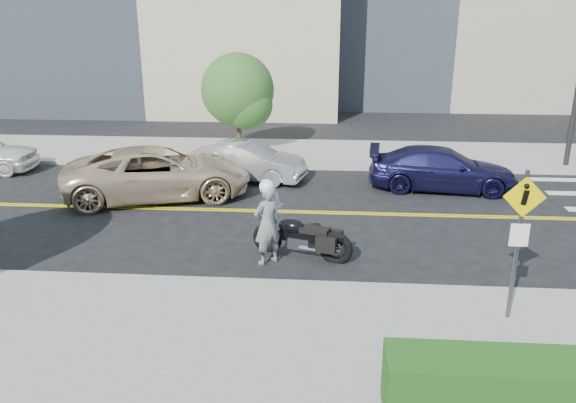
{
  "coord_description": "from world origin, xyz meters",
  "views": [
    {
      "loc": [
        0.61,
        -16.41,
        5.83
      ],
      "look_at": [
        -0.44,
        -2.58,
        1.2
      ],
      "focal_mm": 35.0,
      "sensor_mm": 36.0,
      "label": 1
    }
  ],
  "objects_px": {
    "suv": "(158,173)",
    "parked_car_silver": "(247,161)",
    "pedestrian_sign": "(519,232)",
    "motorcycle": "(302,228)",
    "motorcyclist": "(267,222)",
    "parked_car_blue": "(442,169)"
  },
  "relations": [
    {
      "from": "pedestrian_sign",
      "to": "parked_car_blue",
      "type": "relative_size",
      "value": 0.59
    },
    {
      "from": "pedestrian_sign",
      "to": "motorcycle",
      "type": "relative_size",
      "value": 1.17
    },
    {
      "from": "pedestrian_sign",
      "to": "motorcycle",
      "type": "bearing_deg",
      "value": 145.14
    },
    {
      "from": "motorcyclist",
      "to": "suv",
      "type": "height_order",
      "value": "motorcyclist"
    },
    {
      "from": "suv",
      "to": "motorcyclist",
      "type": "bearing_deg",
      "value": -156.71
    },
    {
      "from": "motorcycle",
      "to": "pedestrian_sign",
      "type": "bearing_deg",
      "value": -17.75
    },
    {
      "from": "motorcyclist",
      "to": "parked_car_silver",
      "type": "relative_size",
      "value": 0.5
    },
    {
      "from": "suv",
      "to": "parked_car_silver",
      "type": "relative_size",
      "value": 1.42
    },
    {
      "from": "motorcyclist",
      "to": "motorcycle",
      "type": "distance_m",
      "value": 0.98
    },
    {
      "from": "pedestrian_sign",
      "to": "motorcycle",
      "type": "xyz_separation_m",
      "value": [
        -4.23,
        2.95,
        -1.18
      ]
    },
    {
      "from": "motorcyclist",
      "to": "parked_car_blue",
      "type": "bearing_deg",
      "value": -169.57
    },
    {
      "from": "motorcycle",
      "to": "motorcyclist",
      "type": "bearing_deg",
      "value": -134.49
    },
    {
      "from": "parked_car_silver",
      "to": "motorcyclist",
      "type": "bearing_deg",
      "value": -155.04
    },
    {
      "from": "pedestrian_sign",
      "to": "motorcyclist",
      "type": "bearing_deg",
      "value": 153.62
    },
    {
      "from": "pedestrian_sign",
      "to": "parked_car_blue",
      "type": "distance_m",
      "value": 9.2
    },
    {
      "from": "motorcycle",
      "to": "suv",
      "type": "height_order",
      "value": "suv"
    },
    {
      "from": "motorcyclist",
      "to": "parked_car_blue",
      "type": "relative_size",
      "value": 0.43
    },
    {
      "from": "motorcyclist",
      "to": "motorcycle",
      "type": "height_order",
      "value": "motorcyclist"
    },
    {
      "from": "suv",
      "to": "parked_car_blue",
      "type": "bearing_deg",
      "value": -97.11
    },
    {
      "from": "suv",
      "to": "parked_car_blue",
      "type": "relative_size",
      "value": 1.21
    },
    {
      "from": "pedestrian_sign",
      "to": "parked_car_silver",
      "type": "xyz_separation_m",
      "value": [
        -6.62,
        9.75,
        -1.26
      ]
    },
    {
      "from": "pedestrian_sign",
      "to": "motorcycle",
      "type": "distance_m",
      "value": 5.29
    }
  ]
}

